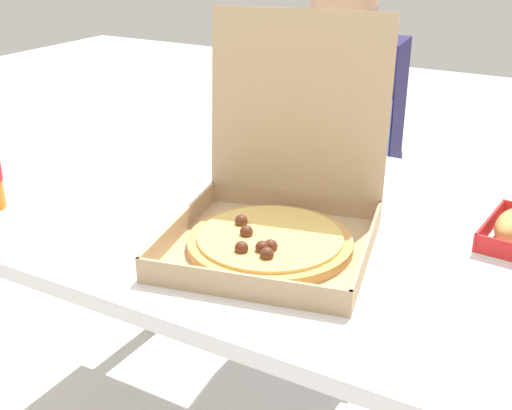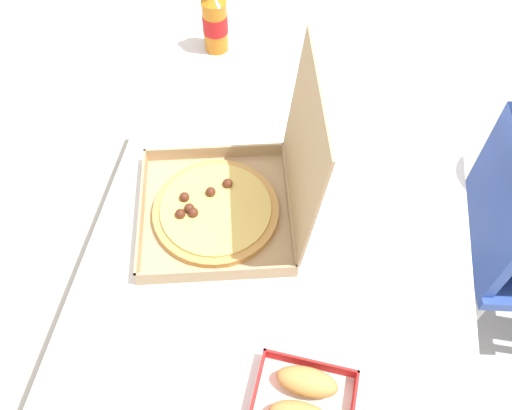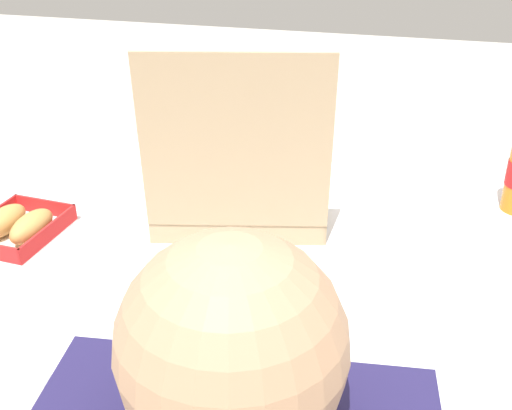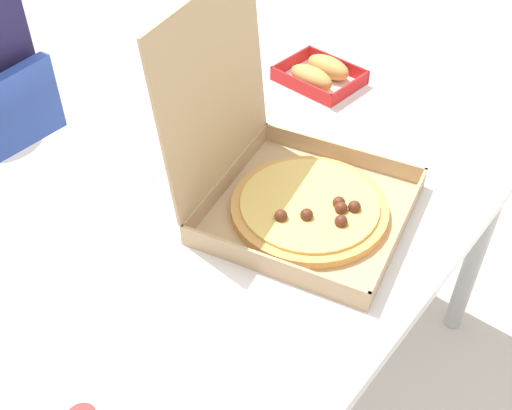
% 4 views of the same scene
% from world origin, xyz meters
% --- Properties ---
extents(ground_plane, '(10.00, 10.00, 0.00)m').
position_xyz_m(ground_plane, '(0.00, 0.00, 0.00)').
color(ground_plane, beige).
extents(dining_table, '(1.40, 0.87, 0.73)m').
position_xyz_m(dining_table, '(0.00, 0.00, 0.65)').
color(dining_table, white).
rests_on(dining_table, ground_plane).
extents(pizza_box_open, '(0.43, 0.46, 0.40)m').
position_xyz_m(pizza_box_open, '(0.09, -0.12, 0.78)').
color(pizza_box_open, tan).
rests_on(pizza_box_open, dining_table).
extents(bread_side_box, '(0.16, 0.20, 0.06)m').
position_xyz_m(bread_side_box, '(0.50, 0.09, 0.75)').
color(bread_side_box, white).
rests_on(bread_side_box, dining_table).
extents(cola_bottle, '(0.07, 0.07, 0.22)m').
position_xyz_m(cola_bottle, '(-0.50, -0.28, 0.82)').
color(cola_bottle, orange).
rests_on(cola_bottle, dining_table).
extents(paper_menu, '(0.24, 0.20, 0.00)m').
position_xyz_m(paper_menu, '(0.04, 0.23, 0.73)').
color(paper_menu, white).
rests_on(paper_menu, dining_table).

